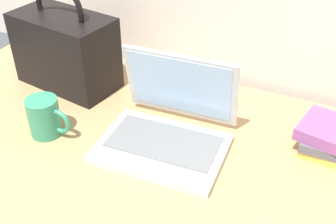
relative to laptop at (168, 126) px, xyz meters
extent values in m
cube|color=tan|center=(0.03, -0.04, -0.06)|extent=(1.60, 0.76, 0.03)
cube|color=silver|center=(0.00, -0.05, -0.04)|extent=(0.32, 0.24, 0.02)
cube|color=slate|center=(0.00, -0.03, -0.03)|extent=(0.28, 0.16, 0.00)
cube|color=silver|center=(-0.01, 0.09, 0.07)|extent=(0.30, 0.07, 0.20)
cube|color=#A5C6EA|center=(-0.01, 0.08, 0.07)|extent=(0.27, 0.06, 0.17)
cylinder|color=#338C66|center=(-0.30, -0.11, 0.01)|extent=(0.08, 0.08, 0.10)
torus|color=#338C66|center=(-0.25, -0.11, 0.01)|extent=(0.07, 0.01, 0.07)
cylinder|color=brown|center=(-0.30, -0.11, 0.05)|extent=(0.07, 0.07, 0.00)
cube|color=black|center=(-0.40, 0.13, 0.06)|extent=(0.32, 0.20, 0.22)
torus|color=black|center=(-0.40, 0.13, 0.19)|extent=(0.18, 0.04, 0.18)
camera|label=1|loc=(0.36, -0.75, 0.63)|focal=44.68mm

